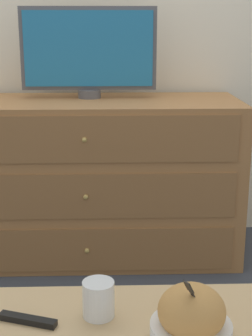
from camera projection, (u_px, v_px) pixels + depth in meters
ground_plane at (92, 229)px, 3.15m from camera, size 12.00×12.00×0.00m
wall_back at (87, 8)px, 2.82m from camera, size 12.00×0.05×2.60m
dresser at (88, 179)px, 2.73m from camera, size 1.57×0.59×0.84m
tv at (89, 51)px, 2.63m from camera, size 0.70×0.12×0.46m
takeout_bowl at (191, 316)px, 1.33m from camera, size 0.22×0.22×0.18m
drink_cup at (99, 301)px, 1.42m from camera, size 0.09×0.09×0.10m
remote_control at (28, 320)px, 1.40m from camera, size 0.17×0.08×0.02m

